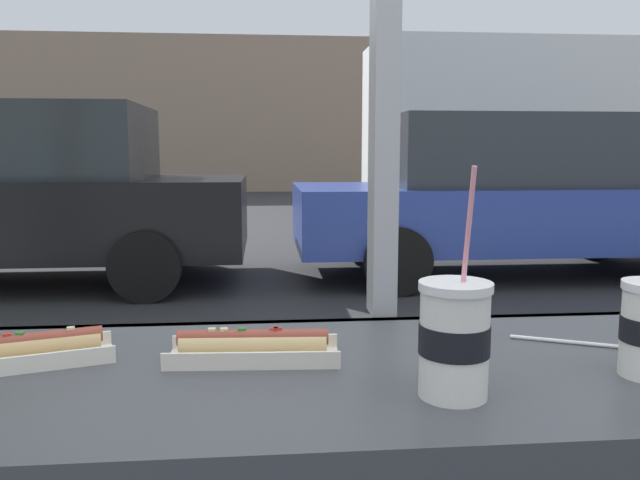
% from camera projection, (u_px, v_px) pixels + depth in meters
% --- Properties ---
extents(ground_plane, '(60.00, 60.00, 0.00)m').
position_uv_depth(ground_plane, '(280.00, 242.00, 9.27)').
color(ground_plane, '#2D2D30').
extents(sidewalk_strip, '(16.00, 2.80, 0.12)m').
position_uv_depth(sidewalk_strip, '(318.00, 424.00, 2.95)').
color(sidewalk_strip, '#B2ADA3').
rests_on(sidewalk_strip, ground).
extents(building_facade_far, '(28.00, 1.20, 5.00)m').
position_uv_depth(building_facade_far, '(269.00, 116.00, 20.89)').
color(building_facade_far, gray).
rests_on(building_facade_far, ground).
extents(soda_cup_left, '(0.10, 0.10, 0.32)m').
position_uv_depth(soda_cup_left, '(454.00, 337.00, 0.86)').
color(soda_cup_left, silver).
rests_on(soda_cup_left, window_counter).
extents(hotdog_tray_near, '(0.28, 0.11, 0.05)m').
position_uv_depth(hotdog_tray_near, '(253.00, 346.00, 1.02)').
color(hotdog_tray_near, beige).
rests_on(hotdog_tray_near, window_counter).
extents(hotdog_tray_far, '(0.28, 0.17, 0.05)m').
position_uv_depth(hotdog_tray_far, '(26.00, 350.00, 1.00)').
color(hotdog_tray_far, silver).
rests_on(hotdog_tray_far, window_counter).
extents(loose_straw, '(0.17, 0.09, 0.01)m').
position_uv_depth(loose_straw, '(566.00, 342.00, 1.11)').
color(loose_straw, white).
rests_on(loose_straw, window_counter).
extents(parked_car_black, '(4.50, 2.07, 1.78)m').
position_uv_depth(parked_car_black, '(21.00, 195.00, 6.26)').
color(parked_car_black, black).
rests_on(parked_car_black, ground).
extents(parked_car_blue, '(4.67, 1.95, 1.70)m').
position_uv_depth(parked_car_blue, '(510.00, 195.00, 6.73)').
color(parked_car_blue, '#283D93').
rests_on(parked_car_blue, ground).
extents(box_truck, '(6.72, 2.44, 3.22)m').
position_uv_depth(box_truck, '(541.00, 130.00, 11.50)').
color(box_truck, silver).
rests_on(box_truck, ground).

